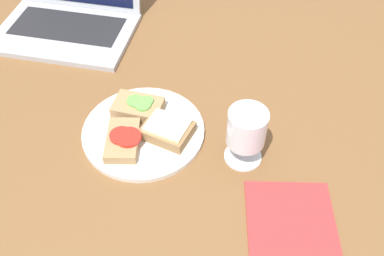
{
  "coord_description": "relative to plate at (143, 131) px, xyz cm",
  "views": [
    {
      "loc": [
        14.41,
        -52.85,
        68.89
      ],
      "look_at": [
        3.23,
        0.1,
        8.0
      ],
      "focal_mm": 40.0,
      "sensor_mm": 36.0,
      "label": 1
    }
  ],
  "objects": [
    {
      "name": "wooden_table",
      "position": [
        7.06,
        -1.08,
        -2.05
      ],
      "size": [
        140.0,
        140.0,
        3.0
      ],
      "primitive_type": "cube",
      "color": "brown",
      "rests_on": "ground"
    },
    {
      "name": "plate",
      "position": [
        0.0,
        0.0,
        0.0
      ],
      "size": [
        24.77,
        24.77,
        1.11
      ],
      "primitive_type": "cylinder",
      "color": "silver",
      "rests_on": "wooden_table"
    },
    {
      "name": "sandwich_with_tomato",
      "position": [
        -2.69,
        -4.38,
        1.79
      ],
      "size": [
        8.02,
        11.31,
        2.65
      ],
      "color": "#A88456",
      "rests_on": "plate"
    },
    {
      "name": "sandwich_with_cheese",
      "position": [
        5.2,
        -0.25,
        2.0
      ],
      "size": [
        10.83,
        9.38,
        3.04
      ],
      "color": "#937047",
      "rests_on": "plate"
    },
    {
      "name": "sandwich_with_cucumber",
      "position": [
        -2.32,
        4.64,
        1.91
      ],
      "size": [
        10.27,
        6.97,
        2.94
      ],
      "color": "#A88456",
      "rests_on": "plate"
    },
    {
      "name": "wine_glass",
      "position": [
        20.59,
        -1.96,
        7.22
      ],
      "size": [
        7.31,
        7.31,
        12.12
      ],
      "color": "white",
      "rests_on": "wooden_table"
    },
    {
      "name": "laptop",
      "position": [
        -28.89,
        32.31,
        3.52
      ],
      "size": [
        34.0,
        26.8,
        19.73
      ],
      "color": "#ADAFB5",
      "rests_on": "wooden_table"
    },
    {
      "name": "napkin",
      "position": [
        30.53,
        -14.14,
        -0.35
      ],
      "size": [
        17.73,
        18.07,
        0.4
      ],
      "primitive_type": "cube",
      "rotation": [
        0.0,
        0.0,
        0.18
      ],
      "color": "#B23333",
      "rests_on": "wooden_table"
    }
  ]
}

